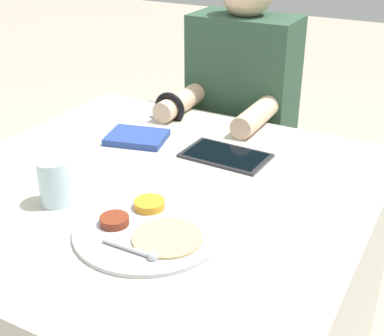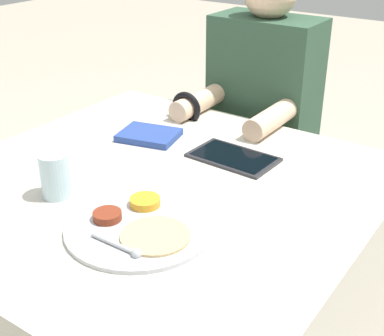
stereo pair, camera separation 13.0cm
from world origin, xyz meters
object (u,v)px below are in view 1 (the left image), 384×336
(thali_tray, at_px, (148,229))
(tablet_device, at_px, (226,155))
(red_notebook, at_px, (137,138))
(drinking_glass, at_px, (54,182))
(person_diner, at_px, (240,140))

(thali_tray, distance_m, tablet_device, 0.42)
(red_notebook, height_order, tablet_device, red_notebook)
(thali_tray, distance_m, drinking_glass, 0.26)
(tablet_device, relative_size, drinking_glass, 2.18)
(thali_tray, height_order, drinking_glass, drinking_glass)
(thali_tray, height_order, person_diner, person_diner)
(thali_tray, bearing_deg, red_notebook, 126.58)
(person_diner, bearing_deg, drinking_glass, -96.09)
(person_diner, bearing_deg, thali_tray, -79.33)
(red_notebook, xyz_separation_m, drinking_glass, (0.04, -0.40, 0.05))
(thali_tray, bearing_deg, person_diner, 100.67)
(person_diner, bearing_deg, tablet_device, -71.61)
(tablet_device, height_order, drinking_glass, drinking_glass)
(thali_tray, xyz_separation_m, drinking_glass, (-0.26, 0.00, 0.05))
(tablet_device, bearing_deg, thali_tray, -88.08)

